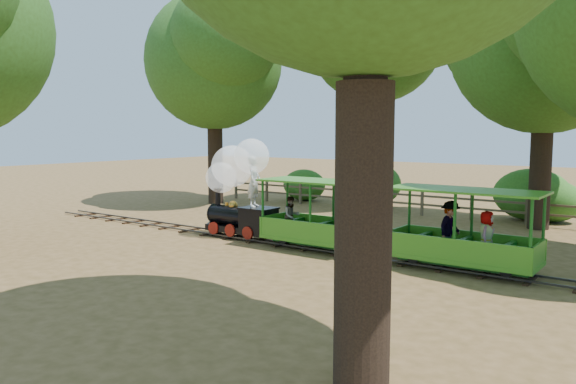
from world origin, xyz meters
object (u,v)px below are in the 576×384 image
Objects in this scene: locomotive at (237,181)px; carriage_front at (321,223)px; fence at (399,200)px; carriage_rear at (462,238)px.

carriage_front is (3.24, -0.08, -1.02)m from locomotive.
locomotive is 8.25m from fence.
locomotive reaches higher than fence.
locomotive is at bearing 179.52° from carriage_rear.
carriage_rear is at bearing 0.25° from carriage_front.
locomotive is 0.88× the size of carriage_front.
carriage_rear is (7.31, -0.06, -0.99)m from locomotive.
carriage_front is at bearing -179.75° from carriage_rear.
fence is (1.91, 7.93, -1.23)m from locomotive.
locomotive is 0.88× the size of carriage_rear.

